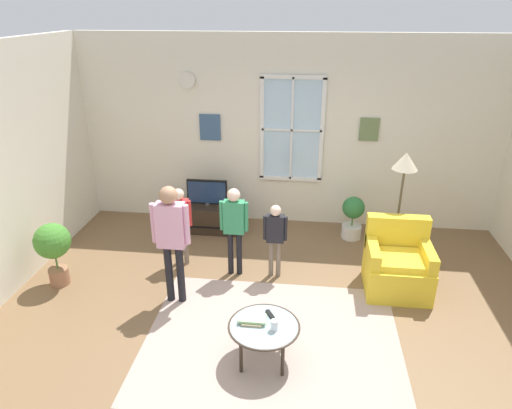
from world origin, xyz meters
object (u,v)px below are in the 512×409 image
Objects in this scene: potted_plant_corner at (53,246)px; book_stack at (252,319)px; cup at (274,325)px; person_pink_shirt at (171,232)px; floor_lamp at (404,172)px; tv_stand at (208,217)px; remote_near_books at (270,314)px; armchair at (397,265)px; person_green_shirt at (234,222)px; potted_plant_by_window at (353,216)px; coffee_table at (264,328)px; television at (207,192)px; person_red_shirt at (180,218)px; person_black_shirt at (275,233)px.

book_stack is at bearing -20.85° from potted_plant_corner.
cup is at bearing -21.15° from potted_plant_corner.
person_pink_shirt is 2.98m from floor_lamp.
potted_plant_corner is at bearing -132.18° from tv_stand.
person_pink_shirt is (-1.18, 0.70, 0.50)m from remote_near_books.
armchair is 1.05× the size of potted_plant_corner.
floor_lamp is (2.70, 1.21, 0.39)m from person_pink_shirt.
person_green_shirt is 2.03m from potted_plant_by_window.
coffee_table is 2.75m from floor_lamp.
floor_lamp reaches higher than cup.
potted_plant_corner reaches higher than television.
remote_near_books is 2.05m from person_red_shirt.
book_stack reaches higher than tv_stand.
person_pink_shirt reaches higher than tv_stand.
person_green_shirt is (0.60, 0.67, -0.17)m from person_pink_shirt.
cup is at bearing -68.08° from person_green_shirt.
book_stack is (1.03, -2.70, 0.23)m from tv_stand.
cup is 0.77× the size of remote_near_books.
coffee_table is at bearing 153.43° from cup.
person_pink_shirt is at bearing -155.94° from floor_lamp.
armchair is 0.87× the size of person_black_shirt.
tv_stand is 2.21m from potted_plant_by_window.
person_red_shirt is (-2.79, 0.27, 0.36)m from armchair.
tv_stand is at bearing 114.84° from remote_near_books.
potted_plant_corner reaches higher than coffee_table.
television is 1.91m from person_pink_shirt.
potted_plant_corner is (-2.71, 1.04, 0.16)m from coffee_table.
floor_lamp is at bearing 7.30° from person_red_shirt.
cup is at bearing -24.52° from book_stack.
television is 0.94× the size of potted_plant_by_window.
armchair is 0.79× the size of person_red_shirt.
remote_near_books is at bearing -65.16° from tv_stand.
person_green_shirt is at bearing -179.82° from person_black_shirt.
potted_plant_corner is (-2.69, -0.50, -0.08)m from person_black_shirt.
person_pink_shirt is (0.02, -1.89, 0.71)m from tv_stand.
armchair is at bearing 43.70° from coffee_table.
person_pink_shirt is at bearing 141.43° from book_stack.
potted_plant_corner is at bearing 159.15° from book_stack.
tv_stand is at bearing 179.41° from potted_plant_by_window.
person_green_shirt is at bearing -63.07° from television.
cup is at bearing -133.27° from armchair.
potted_plant_by_window is (2.19, 1.87, -0.55)m from person_pink_shirt.
person_green_shirt is at bearing -63.12° from tv_stand.
person_green_shirt reaches higher than cup.
tv_stand is 3.01m from floor_lamp.
tv_stand is 1.73× the size of television.
cup is (0.22, -0.10, 0.03)m from book_stack.
person_red_shirt reaches higher than coffee_table.
tv_stand is 0.98× the size of person_red_shirt.
person_black_shirt is at bearing 94.26° from cup.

